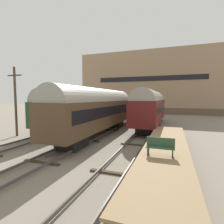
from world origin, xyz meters
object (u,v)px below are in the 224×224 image
(train_car_brown, at_px, (99,109))
(train_car_maroon, at_px, (151,106))
(train_car_green, at_px, (84,106))
(bench, at_px, (160,146))
(utility_pole, at_px, (15,100))

(train_car_brown, distance_m, train_car_maroon, 8.79)
(train_car_green, distance_m, bench, 18.20)
(train_car_brown, distance_m, utility_pole, 8.86)
(bench, bearing_deg, utility_pole, 161.73)
(train_car_green, distance_m, train_car_brown, 7.06)
(train_car_green, distance_m, train_car_maroon, 9.65)
(train_car_brown, bearing_deg, utility_pole, -156.37)
(bench, bearing_deg, train_car_brown, 129.71)
(train_car_brown, xyz_separation_m, train_car_maroon, (4.70, 7.43, 0.02))
(train_car_green, height_order, utility_pole, utility_pole)
(bench, bearing_deg, train_car_green, 130.50)
(train_car_green, height_order, train_car_brown, train_car_brown)
(train_car_brown, distance_m, bench, 11.17)
(train_car_green, relative_size, train_car_maroon, 1.15)
(train_car_maroon, height_order, bench, train_car_maroon)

